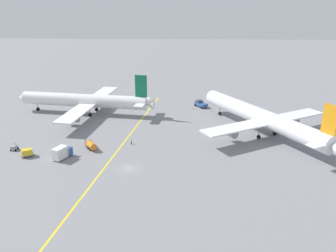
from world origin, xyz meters
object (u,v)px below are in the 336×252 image
(airliner_at_gate_left, at_px, (85,101))
(ground_crew_wing_walker_right, at_px, (131,142))
(airliner_being_pushed, at_px, (261,117))
(gse_fuel_bowser_stubby, at_px, (90,145))
(gse_catering_truck_tall, at_px, (62,152))
(gse_container_dolly_flat, at_px, (27,153))
(traffic_cone_nose_left, at_px, (193,109))
(pushback_tug, at_px, (201,104))
(gse_gpu_cart_small, at_px, (14,148))

(airliner_at_gate_left, relative_size, ground_crew_wing_walker_right, 34.50)
(airliner_being_pushed, distance_m, gse_fuel_bowser_stubby, 54.43)
(gse_fuel_bowser_stubby, distance_m, gse_catering_truck_tall, 9.17)
(gse_container_dolly_flat, relative_size, traffic_cone_nose_left, 6.44)
(pushback_tug, relative_size, ground_crew_wing_walker_right, 5.17)
(airliner_at_gate_left, bearing_deg, gse_catering_truck_tall, -84.84)
(pushback_tug, bearing_deg, gse_fuel_bowser_stubby, -128.20)
(airliner_being_pushed, bearing_deg, gse_fuel_bowser_stubby, -164.90)
(airliner_being_pushed, height_order, gse_gpu_cart_small, airliner_being_pushed)
(airliner_at_gate_left, relative_size, gse_gpu_cart_small, 24.43)
(airliner_being_pushed, relative_size, traffic_cone_nose_left, 89.33)
(airliner_being_pushed, bearing_deg, ground_crew_wing_walker_right, -166.08)
(airliner_being_pushed, xyz_separation_m, gse_gpu_cart_small, (-74.49, -15.84, -4.91))
(airliner_at_gate_left, distance_m, gse_gpu_cart_small, 37.50)
(pushback_tug, bearing_deg, traffic_cone_nose_left, -128.99)
(airliner_being_pushed, distance_m, gse_gpu_cart_small, 76.32)
(airliner_being_pushed, height_order, ground_crew_wing_walker_right, airliner_being_pushed)
(gse_container_dolly_flat, relative_size, gse_gpu_cart_small, 1.74)
(ground_crew_wing_walker_right, bearing_deg, gse_gpu_cart_small, -170.35)
(airliner_at_gate_left, height_order, gse_container_dolly_flat, airliner_at_gate_left)
(airliner_at_gate_left, bearing_deg, gse_container_dolly_flat, -99.54)
(airliner_at_gate_left, relative_size, traffic_cone_nose_left, 90.28)
(airliner_at_gate_left, xyz_separation_m, ground_crew_wing_walker_right, (21.44, -29.47, -4.22))
(ground_crew_wing_walker_right, bearing_deg, gse_catering_truck_tall, -149.05)
(traffic_cone_nose_left, bearing_deg, gse_fuel_bowser_stubby, -128.12)
(gse_container_dolly_flat, height_order, gse_catering_truck_tall, gse_catering_truck_tall)
(airliner_at_gate_left, height_order, gse_fuel_bowser_stubby, airliner_at_gate_left)
(gse_gpu_cart_small, distance_m, traffic_cone_nose_left, 67.81)
(gse_catering_truck_tall, bearing_deg, pushback_tug, 51.09)
(pushback_tug, xyz_separation_m, gse_fuel_bowser_stubby, (-34.54, -43.89, 0.12))
(traffic_cone_nose_left, bearing_deg, airliner_being_pushed, -50.89)
(pushback_tug, relative_size, gse_catering_truck_tall, 1.29)
(gse_gpu_cart_small, distance_m, gse_catering_truck_tall, 16.62)
(gse_container_dolly_flat, xyz_separation_m, ground_crew_wing_walker_right, (28.05, 9.85, -0.36))
(airliner_at_gate_left, xyz_separation_m, gse_catering_truck_tall, (3.63, -40.16, -3.27))
(gse_container_dolly_flat, height_order, gse_gpu_cart_small, gse_container_dolly_flat)
(pushback_tug, bearing_deg, ground_crew_wing_walker_right, -119.97)
(gse_fuel_bowser_stubby, bearing_deg, airliner_being_pushed, 15.10)
(gse_container_dolly_flat, bearing_deg, gse_fuel_bowser_stubby, 19.48)
(gse_fuel_bowser_stubby, height_order, traffic_cone_nose_left, gse_fuel_bowser_stubby)
(gse_container_dolly_flat, xyz_separation_m, traffic_cone_nose_left, (47.88, 45.81, -0.90))
(gse_container_dolly_flat, height_order, traffic_cone_nose_left, gse_container_dolly_flat)
(gse_gpu_cart_small, bearing_deg, gse_fuel_bowser_stubby, 4.43)
(pushback_tug, relative_size, gse_container_dolly_flat, 2.10)
(airliner_at_gate_left, bearing_deg, pushback_tug, 13.18)
(gse_gpu_cart_small, relative_size, gse_catering_truck_tall, 0.35)
(airliner_at_gate_left, xyz_separation_m, gse_gpu_cart_small, (-12.21, -35.20, -4.24))
(airliner_at_gate_left, bearing_deg, gse_fuel_bowser_stubby, -73.54)
(airliner_at_gate_left, relative_size, gse_container_dolly_flat, 14.01)
(gse_catering_truck_tall, distance_m, ground_crew_wing_walker_right, 20.80)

